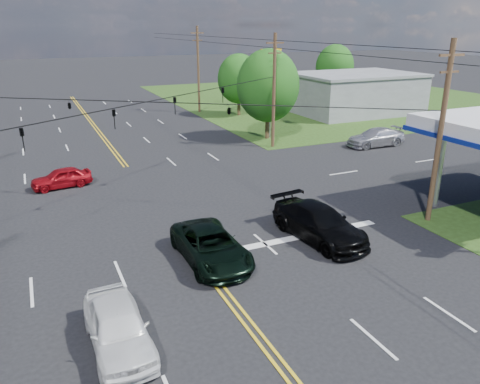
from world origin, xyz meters
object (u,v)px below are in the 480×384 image
pole_se (441,132)px  pole_right_far (198,69)px  tree_far_r (335,67)px  retail_ne (354,94)px  pickup_white (118,327)px  pickup_dkgreen (211,246)px  suv_black (319,223)px  pole_ne (274,90)px  tree_right_a (268,86)px  tree_right_b (239,79)px

pole_se → pole_right_far: 37.00m
tree_far_r → retail_ne: bearing=-111.8°
pickup_white → tree_far_r: bearing=47.4°
pole_se → retail_ne: bearing=59.6°
pickup_dkgreen → suv_black: suv_black is taller
pole_se → tree_far_r: (21.00, 39.00, -0.37)m
pole_se → pole_ne: 18.00m
pole_se → tree_right_a: size_ratio=1.16×
pole_se → pickup_white: pole_se is taller
tree_right_a → pole_right_far: bearing=93.6°
pole_se → suv_black: bearing=175.8°
tree_right_a → pole_ne: bearing=-108.4°
pickup_dkgreen → pole_ne: bearing=54.4°
tree_right_a → tree_right_b: 12.27m
retail_ne → pickup_dkgreen: 41.04m
pole_ne → tree_right_b: size_ratio=1.34×
tree_right_b → suv_black: (-10.27, -32.50, -3.38)m
tree_right_a → pickup_dkgreen: size_ratio=1.52×
pole_right_far → tree_far_r: (21.00, 2.00, -0.62)m
pole_ne → pole_right_far: size_ratio=0.95×
tree_right_b → pole_ne: bearing=-103.1°
suv_black → tree_right_a: bearing=62.6°
pole_right_far → pickup_white: pole_right_far is taller
suv_black → pole_ne: bearing=62.2°
pickup_dkgreen → suv_black: bearing=-0.1°
pole_se → pickup_white: size_ratio=2.08×
pole_se → tree_right_a: pole_se is taller
pole_se → tree_right_a: (1.00, 21.00, -0.05)m
tree_far_r → pole_right_far: bearing=-174.6°
pole_right_far → tree_right_a: size_ratio=1.22×
pole_ne → suv_black: size_ratio=1.65×
retail_ne → tree_right_a: size_ratio=1.71×
pole_se → tree_right_b: bearing=83.9°
tree_right_b → pole_right_far: bearing=131.2°
retail_ne → tree_far_r: (4.00, 10.00, 2.34)m
pole_right_far → suv_black: size_ratio=1.74×
pickup_white → pole_se: bearing=11.8°
tree_far_r → pickup_dkgreen: size_ratio=1.42×
retail_ne → pickup_dkgreen: (-29.50, -28.50, -1.45)m
tree_right_a → pickup_white: bearing=-126.5°
suv_black → pickup_white: suv_black is taller
retail_ne → pickup_dkgreen: bearing=-136.0°
pole_se → pickup_dkgreen: pole_se is taller
tree_right_b → pickup_dkgreen: tree_right_b is taller
tree_right_a → pickup_white: tree_right_a is taller
tree_right_a → tree_far_r: bearing=42.0°
pole_se → pole_ne: (0.00, 18.00, 0.00)m
tree_right_b → tree_far_r: bearing=18.9°
retail_ne → suv_black: (-23.77, -28.50, -1.37)m
pole_right_far → pickup_white: (-17.43, -40.86, -4.39)m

